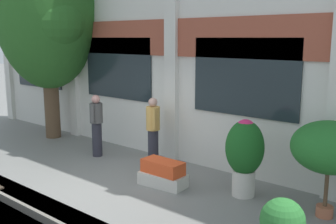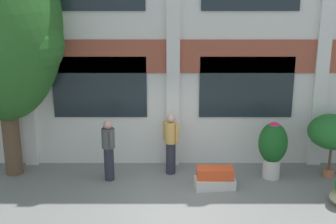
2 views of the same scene
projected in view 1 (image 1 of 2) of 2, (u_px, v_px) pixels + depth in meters
ground_plane at (102, 184)px, 8.43m from camera, size 80.00×80.00×0.00m
broadleaf_tree at (47, 9)px, 11.72m from camera, size 3.25×3.10×6.55m
potted_plant_glazed_jar at (245, 151)px, 7.67m from camera, size 0.76×0.76×1.55m
potted_plant_square_trough at (163, 174)px, 8.31m from camera, size 1.06×0.58×0.56m
potted_plant_tall_urn at (329, 148)px, 6.68m from camera, size 1.30×1.30×1.72m
resident_watching_tracks at (153, 129)px, 9.59m from camera, size 0.43×0.37×1.68m
resident_near_plants at (97, 124)px, 10.30m from camera, size 0.34×0.48×1.64m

